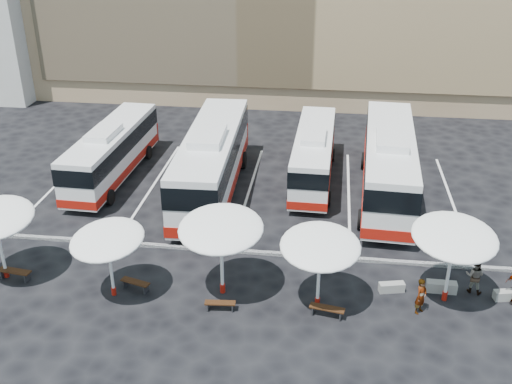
# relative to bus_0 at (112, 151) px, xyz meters

# --- Properties ---
(ground) EXTENTS (120.00, 120.00, 0.00)m
(ground) POSITION_rel_bus_0_xyz_m (8.78, -8.49, -1.80)
(ground) COLOR black
(ground) RESTS_ON ground
(curb_divider) EXTENTS (34.00, 0.25, 0.15)m
(curb_divider) POSITION_rel_bus_0_xyz_m (8.78, -7.99, -1.72)
(curb_divider) COLOR black
(curb_divider) RESTS_ON ground
(bay_lines) EXTENTS (24.15, 12.00, 0.01)m
(bay_lines) POSITION_rel_bus_0_xyz_m (8.78, -0.49, -1.79)
(bay_lines) COLOR white
(bay_lines) RESTS_ON ground
(bus_0) EXTENTS (2.89, 11.18, 3.52)m
(bus_0) POSITION_rel_bus_0_xyz_m (0.00, 0.00, 0.00)
(bus_0) COLOR white
(bus_0) RESTS_ON ground
(bus_1) EXTENTS (3.44, 13.44, 4.24)m
(bus_1) POSITION_rel_bus_0_xyz_m (6.64, -1.41, 0.37)
(bus_1) COLOR white
(bus_1) RESTS_ON ground
(bus_2) EXTENTS (2.67, 10.73, 3.39)m
(bus_2) POSITION_rel_bus_0_xyz_m (12.53, 1.30, -0.07)
(bus_2) COLOR white
(bus_2) RESTS_ON ground
(bus_3) EXTENTS (3.57, 13.25, 4.16)m
(bus_3) POSITION_rel_bus_0_xyz_m (16.95, -0.43, 0.33)
(bus_3) COLOR white
(bus_3) RESTS_ON ground
(sunshade_1) EXTENTS (4.20, 4.23, 3.37)m
(sunshade_1) POSITION_rel_bus_0_xyz_m (4.22, -12.21, 1.06)
(sunshade_1) COLOR white
(sunshade_1) RESTS_ON ground
(sunshade_2) EXTENTS (3.85, 3.90, 3.87)m
(sunshade_2) POSITION_rel_bus_0_xyz_m (9.02, -11.40, 1.49)
(sunshade_2) COLOR white
(sunshade_2) RESTS_ON ground
(sunshade_3) EXTENTS (3.53, 3.57, 3.55)m
(sunshade_3) POSITION_rel_bus_0_xyz_m (13.28, -11.85, 1.21)
(sunshade_3) COLOR white
(sunshade_3) RESTS_ON ground
(sunshade_4) EXTENTS (4.13, 4.17, 3.78)m
(sunshade_4) POSITION_rel_bus_0_xyz_m (18.85, -10.72, 1.41)
(sunshade_4) COLOR white
(sunshade_4) RESTS_ON ground
(wood_bench_0) EXTENTS (1.62, 0.62, 0.48)m
(wood_bench_0) POSITION_rel_bus_0_xyz_m (-0.75, -11.62, -1.43)
(wood_bench_0) COLOR black
(wood_bench_0) RESTS_ON ground
(wood_bench_1) EXTENTS (1.44, 0.76, 0.43)m
(wood_bench_1) POSITION_rel_bus_0_xyz_m (5.06, -11.68, -1.47)
(wood_bench_1) COLOR black
(wood_bench_1) RESTS_ON ground
(wood_bench_2) EXTENTS (1.35, 0.46, 0.41)m
(wood_bench_2) POSITION_rel_bus_0_xyz_m (9.15, -12.70, -1.49)
(wood_bench_2) COLOR black
(wood_bench_2) RESTS_ON ground
(wood_bench_3) EXTENTS (1.53, 0.66, 0.46)m
(wood_bench_3) POSITION_rel_bus_0_xyz_m (13.71, -12.55, -1.45)
(wood_bench_3) COLOR black
(wood_bench_3) RESTS_ON ground
(conc_bench_0) EXTENTS (1.20, 0.63, 0.43)m
(conc_bench_0) POSITION_rel_bus_0_xyz_m (16.58, -10.36, -1.59)
(conc_bench_0) COLOR gray
(conc_bench_0) RESTS_ON ground
(conc_bench_1) EXTENTS (1.34, 0.47, 0.50)m
(conc_bench_1) POSITION_rel_bus_0_xyz_m (18.80, -10.10, -1.55)
(conc_bench_1) COLOR gray
(conc_bench_1) RESTS_ON ground
(conc_bench_2) EXTENTS (1.23, 0.62, 0.44)m
(conc_bench_2) POSITION_rel_bus_0_xyz_m (21.60, -10.33, -1.58)
(conc_bench_2) COLOR gray
(conc_bench_2) RESTS_ON ground
(passenger_0) EXTENTS (0.69, 0.72, 1.65)m
(passenger_0) POSITION_rel_bus_0_xyz_m (17.63, -11.76, -0.97)
(passenger_0) COLOR black
(passenger_0) RESTS_ON ground
(passenger_1) EXTENTS (0.99, 0.88, 1.69)m
(passenger_1) POSITION_rel_bus_0_xyz_m (20.21, -9.95, -0.95)
(passenger_1) COLOR black
(passenger_1) RESTS_ON ground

